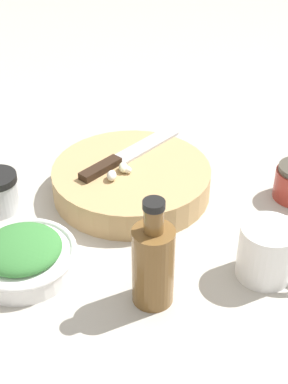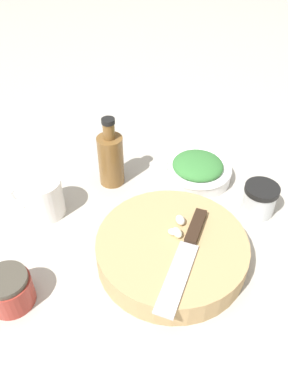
{
  "view_description": "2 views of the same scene",
  "coord_description": "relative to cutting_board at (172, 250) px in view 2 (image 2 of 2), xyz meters",
  "views": [
    {
      "loc": [
        0.23,
        0.64,
        0.55
      ],
      "look_at": [
        -0.01,
        -0.01,
        0.07
      ],
      "focal_mm": 50.0,
      "sensor_mm": 36.0,
      "label": 1
    },
    {
      "loc": [
        -0.36,
        -0.42,
        0.57
      ],
      "look_at": [
        -0.0,
        -0.01,
        0.09
      ],
      "focal_mm": 35.0,
      "sensor_mm": 36.0,
      "label": 2
    }
  ],
  "objects": [
    {
      "name": "coffee_mug",
      "position": [
        -0.12,
        0.27,
        0.02
      ],
      "size": [
        0.1,
        0.1,
        0.09
      ],
      "color": "white",
      "rests_on": "ground_plane"
    },
    {
      "name": "ground_plane",
      "position": [
        0.02,
        0.12,
        -0.03
      ],
      "size": [
        5.0,
        5.0,
        0.0
      ],
      "primitive_type": "plane",
      "color": "#B2ADA3"
    },
    {
      "name": "garlic_cloves",
      "position": [
        0.03,
        0.01,
        0.03
      ],
      "size": [
        0.05,
        0.05,
        0.02
      ],
      "color": "silver",
      "rests_on": "cutting_board"
    },
    {
      "name": "chef_knife",
      "position": [
        -0.0,
        -0.04,
        0.03
      ],
      "size": [
        0.22,
        0.14,
        0.01
      ],
      "rotation": [
        0.0,
        0.0,
        2.06
      ],
      "color": "black",
      "rests_on": "cutting_board"
    },
    {
      "name": "spice_jar",
      "position": [
        0.23,
        -0.03,
        0.01
      ],
      "size": [
        0.07,
        0.07,
        0.07
      ],
      "color": "silver",
      "rests_on": "ground_plane"
    },
    {
      "name": "herb_bowl",
      "position": [
        0.22,
        0.13,
        -0.0
      ],
      "size": [
        0.16,
        0.16,
        0.06
      ],
      "color": "white",
      "rests_on": "ground_plane"
    },
    {
      "name": "cutting_board",
      "position": [
        0.0,
        0.0,
        0.0
      ],
      "size": [
        0.28,
        0.28,
        0.05
      ],
      "color": "tan",
      "rests_on": "ground_plane"
    },
    {
      "name": "oil_bottle",
      "position": [
        0.06,
        0.26,
        0.04
      ],
      "size": [
        0.06,
        0.06,
        0.17
      ],
      "color": "brown",
      "rests_on": "ground_plane"
    },
    {
      "name": "honey_jar",
      "position": [
        -0.27,
        0.11,
        0.01
      ],
      "size": [
        0.08,
        0.08,
        0.06
      ],
      "color": "#9E3328",
      "rests_on": "ground_plane"
    }
  ]
}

